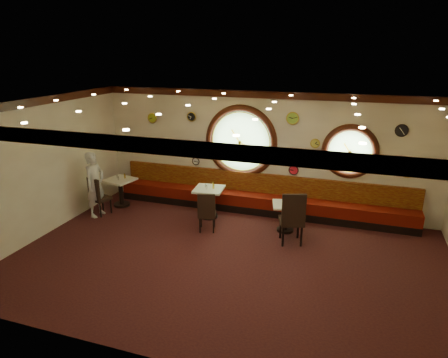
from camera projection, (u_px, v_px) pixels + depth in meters
floor at (228, 260)px, 8.36m from camera, size 9.00×6.00×0.00m
ceiling at (228, 106)px, 7.36m from camera, size 9.00×6.00×0.02m
wall_back at (263, 152)px, 10.56m from camera, size 9.00×0.02×3.20m
wall_front at (157, 261)px, 5.15m from camera, size 9.00×0.02×3.20m
wall_left at (43, 167)px, 9.21m from camera, size 0.02×6.00×3.20m
molding_back at (264, 95)px, 10.05m from camera, size 9.00×0.10×0.18m
molding_front at (152, 146)px, 4.73m from camera, size 9.00×0.10×0.18m
molding_left at (35, 102)px, 8.73m from camera, size 0.10×6.00×0.18m
banquette_base at (259, 209)px, 10.78m from camera, size 8.00×0.55×0.20m
banquette_seat at (259, 200)px, 10.70m from camera, size 8.00×0.55×0.30m
banquette_back at (261, 183)px, 10.77m from camera, size 8.00×0.10×0.55m
porthole_left_glass at (241, 142)px, 10.66m from camera, size 1.66×0.02×1.66m
porthole_left_frame at (241, 142)px, 10.65m from camera, size 1.98×0.18×1.98m
porthole_left_ring at (241, 142)px, 10.62m from camera, size 1.61×0.03×1.61m
porthole_right_glass at (350, 151)px, 9.84m from camera, size 1.10×0.02×1.10m
porthole_right_frame at (350, 152)px, 9.82m from camera, size 1.38×0.18×1.38m
porthole_right_ring at (350, 152)px, 9.80m from camera, size 1.09×0.03×1.09m
wall_clock_0 at (192, 117)px, 10.87m from camera, size 0.24×0.03×0.24m
wall_clock_1 at (402, 130)px, 9.29m from camera, size 0.28×0.03×0.28m
wall_clock_2 at (142, 145)px, 11.63m from camera, size 0.32×0.03×0.32m
wall_clock_3 at (407, 170)px, 9.51m from camera, size 0.34×0.03×0.34m
wall_clock_4 at (293, 118)px, 10.01m from camera, size 0.30×0.03×0.30m
wall_clock_5 at (152, 118)px, 11.26m from camera, size 0.26×0.03×0.26m
wall_clock_6 at (315, 143)px, 10.01m from camera, size 0.22×0.03×0.22m
wall_clock_7 at (196, 161)px, 11.22m from camera, size 0.20×0.03×0.20m
wall_clock_8 at (294, 170)px, 10.40m from camera, size 0.24×0.03×0.24m
table_a at (121, 189)px, 11.11m from camera, size 0.84×0.84×0.78m
table_b at (209, 199)px, 10.34m from camera, size 0.80×0.80×0.80m
table_c at (286, 214)px, 9.56m from camera, size 0.77×0.77×0.70m
chair_a at (97, 194)px, 10.45m from camera, size 0.54×0.54×0.64m
chair_b at (207, 210)px, 9.48m from camera, size 0.52×0.52×0.61m
chair_c at (293, 215)px, 8.81m from camera, size 0.66×0.66×0.77m
condiment_a_salt at (117, 176)px, 11.09m from camera, size 0.03×0.03×0.10m
condiment_b_salt at (205, 186)px, 10.29m from camera, size 0.03×0.03×0.10m
condiment_c_salt at (284, 200)px, 9.55m from camera, size 0.04×0.04×0.11m
condiment_a_pepper at (118, 178)px, 10.93m from camera, size 0.04×0.04×0.10m
condiment_b_pepper at (207, 187)px, 10.16m from camera, size 0.04×0.04×0.10m
condiment_c_pepper at (287, 202)px, 9.45m from camera, size 0.03×0.03×0.09m
condiment_a_bottle at (125, 176)px, 11.07m from camera, size 0.04×0.04×0.14m
condiment_b_bottle at (213, 185)px, 10.20m from camera, size 0.05×0.05×0.17m
condiment_c_bottle at (293, 200)px, 9.49m from camera, size 0.05×0.05×0.18m
waiter at (95, 184)px, 10.34m from camera, size 0.46×0.66×1.72m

